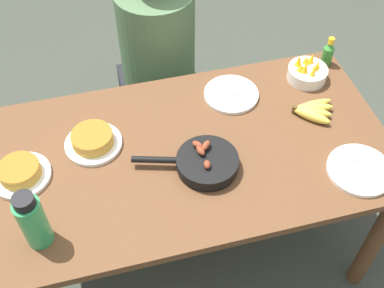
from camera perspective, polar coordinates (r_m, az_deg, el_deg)
The scene contains 12 objects.
ground_plane at distance 2.42m, azimuth -0.00°, elevation -11.89°, with size 14.00×14.00×0.00m, color #383D33.
dining_table at distance 1.89m, azimuth -0.00°, elevation -2.68°, with size 1.51×0.82×0.74m.
banana_bunch at distance 1.98m, azimuth 14.01°, elevation 3.89°, with size 0.19×0.15×0.04m.
skillet at distance 1.73m, azimuth 1.61°, elevation -2.20°, with size 0.38×0.23×0.08m.
frittata_plate_center at distance 1.84m, azimuth -11.68°, elevation 0.42°, with size 0.22×0.22×0.06m.
frittata_plate_side at distance 1.81m, azimuth -19.68°, elevation -3.22°, with size 0.21×0.21×0.06m.
empty_plate_near_front at distance 1.84m, azimuth 19.26°, elevation -2.93°, with size 0.24×0.24×0.02m.
empty_plate_far_left at distance 2.01m, azimuth 4.66°, elevation 5.88°, with size 0.23×0.23×0.02m.
fruit_bowl_mango at distance 2.12m, azimuth 13.48°, elevation 8.34°, with size 0.17×0.17×0.11m.
water_bottle at distance 1.57m, azimuth -18.36°, elevation -8.60°, with size 0.09×0.09×0.23m.
hot_sauce_bottle at distance 2.20m, azimuth 15.83°, elevation 10.37°, with size 0.05×0.05×0.14m.
person_figure at distance 2.44m, azimuth -3.88°, elevation 8.01°, with size 0.39×0.39×1.25m.
Camera 1 is at (-0.29, -1.12, 2.12)m, focal length 45.00 mm.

